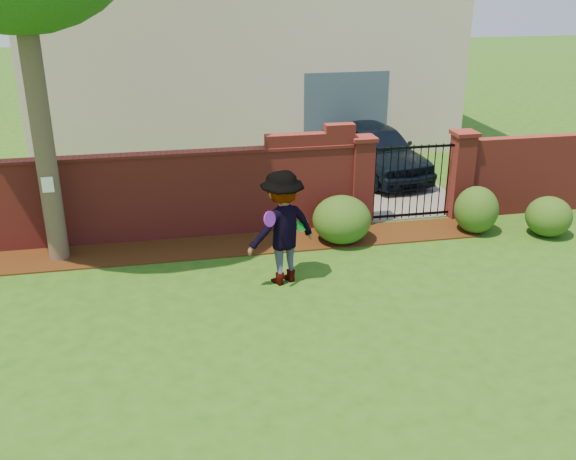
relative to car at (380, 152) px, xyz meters
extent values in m
cube|color=#265014|center=(-3.84, -7.04, -0.69)|extent=(80.00, 80.00, 0.01)
cube|color=#311909|center=(-4.79, -3.70, -0.67)|extent=(11.10, 1.08, 0.03)
cube|color=maroon|center=(-5.99, -3.04, 0.17)|extent=(8.70, 0.25, 1.70)
cube|color=maroon|center=(-2.54, -3.04, 1.17)|extent=(1.80, 0.25, 0.30)
cube|color=maroon|center=(-1.94, -3.04, 1.40)|extent=(0.60, 0.25, 0.16)
cube|color=maroon|center=(-5.99, -3.04, 1.05)|extent=(8.70, 0.31, 0.06)
cube|color=maroon|center=(2.76, -3.04, 0.17)|extent=(4.00, 0.25, 1.70)
cube|color=maroon|center=(-1.44, -3.04, 0.22)|extent=(0.42, 0.42, 1.80)
cube|color=maroon|center=(-1.44, -3.04, 1.16)|extent=(0.50, 0.50, 0.08)
cube|color=maroon|center=(0.76, -3.04, 0.22)|extent=(0.42, 0.42, 1.80)
cube|color=maroon|center=(0.76, -3.04, 1.16)|extent=(0.50, 0.50, 0.08)
cylinder|color=black|center=(-1.15, -3.04, 0.17)|extent=(0.02, 0.02, 1.60)
cylinder|color=black|center=(-0.99, -3.04, 0.17)|extent=(0.02, 0.02, 1.60)
cylinder|color=black|center=(-0.83, -3.04, 0.17)|extent=(0.02, 0.02, 1.60)
cylinder|color=black|center=(-0.67, -3.04, 0.17)|extent=(0.02, 0.02, 1.60)
cylinder|color=black|center=(-0.51, -3.04, 0.17)|extent=(0.02, 0.02, 1.60)
cylinder|color=black|center=(-0.34, -3.04, 0.17)|extent=(0.02, 0.02, 1.60)
cylinder|color=black|center=(-0.18, -3.04, 0.17)|extent=(0.02, 0.02, 1.60)
cylinder|color=black|center=(-0.02, -3.04, 0.17)|extent=(0.02, 0.02, 1.60)
cylinder|color=black|center=(0.14, -3.04, 0.17)|extent=(0.02, 0.02, 1.60)
cylinder|color=black|center=(0.30, -3.04, 0.17)|extent=(0.02, 0.02, 1.60)
cylinder|color=black|center=(0.46, -3.04, 0.17)|extent=(0.02, 0.02, 1.60)
cube|color=black|center=(-0.34, -3.04, -0.56)|extent=(1.78, 0.03, 0.05)
cube|color=black|center=(-0.34, -3.04, 0.92)|extent=(1.78, 0.03, 0.05)
cube|color=#65625E|center=(-0.34, 0.96, -0.68)|extent=(3.20, 8.00, 0.01)
cube|color=beige|center=(-2.84, 4.96, 2.32)|extent=(12.00, 6.00, 6.00)
cube|color=#384C5B|center=(-0.34, 2.01, 0.52)|extent=(2.40, 0.12, 2.40)
imported|color=black|center=(0.00, 0.00, 0.00)|extent=(2.30, 4.23, 1.36)
cylinder|color=#47392B|center=(-7.44, -3.64, 2.82)|extent=(0.36, 0.36, 7.00)
cube|color=white|center=(-7.44, -3.83, 0.82)|extent=(0.20, 0.01, 0.28)
ellipsoid|color=#1C4615|center=(-2.09, -3.91, -0.21)|extent=(1.15, 1.15, 0.94)
ellipsoid|color=#1C4615|center=(0.71, -3.95, -0.20)|extent=(0.88, 0.88, 0.97)
ellipsoid|color=#1C4615|center=(2.07, -4.39, -0.28)|extent=(0.90, 0.90, 0.80)
imported|color=gray|center=(-3.55, -5.41, 0.31)|extent=(1.46, 1.17, 1.98)
cylinder|color=purple|center=(-3.84, -5.77, 0.64)|extent=(0.25, 0.22, 0.26)
cylinder|color=green|center=(-3.19, -5.26, 0.30)|extent=(0.25, 0.18, 0.25)
camera|label=1|loc=(-5.45, -15.28, 4.35)|focal=40.55mm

